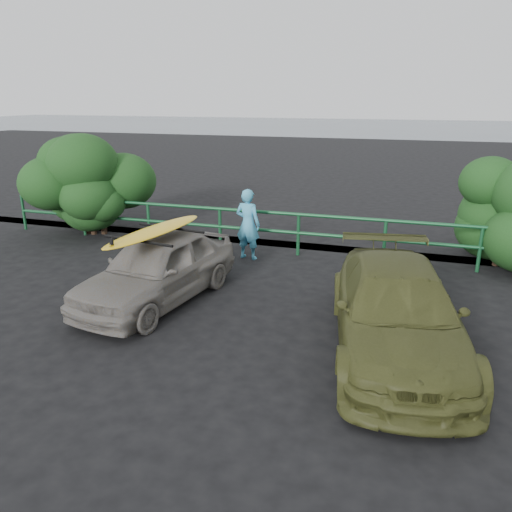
{
  "coord_description": "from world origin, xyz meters",
  "views": [
    {
      "loc": [
        3.5,
        -6.22,
        3.66
      ],
      "look_at": [
        0.95,
        1.81,
        0.95
      ],
      "focal_mm": 35.0,
      "sensor_mm": 36.0,
      "label": 1
    }
  ],
  "objects": [
    {
      "name": "surfboard",
      "position": [
        -0.85,
        1.48,
        1.35
      ],
      "size": [
        0.96,
        2.72,
        0.08
      ],
      "primitive_type": "ellipsoid",
      "rotation": [
        0.0,
        0.0,
        -0.15
      ],
      "color": "yellow",
      "rests_on": "roof_rack"
    },
    {
      "name": "guardrail",
      "position": [
        0.0,
        5.0,
        0.52
      ],
      "size": [
        14.0,
        0.08,
        1.04
      ],
      "primitive_type": null,
      "color": "#164E29",
      "rests_on": "ground"
    },
    {
      "name": "sedan",
      "position": [
        -0.85,
        1.48,
        0.63
      ],
      "size": [
        2.04,
        3.89,
        1.26
      ],
      "primitive_type": "imported",
      "rotation": [
        0.0,
        0.0,
        -0.15
      ],
      "color": "slate",
      "rests_on": "ground"
    },
    {
      "name": "man",
      "position": [
        -0.07,
        4.41,
        0.83
      ],
      "size": [
        0.66,
        0.49,
        1.65
      ],
      "primitive_type": "imported",
      "rotation": [
        0.0,
        0.0,
        2.97
      ],
      "color": "#46A9D2",
      "rests_on": "ground"
    },
    {
      "name": "shrub_left",
      "position": [
        -4.8,
        5.4,
        1.26
      ],
      "size": [
        3.2,
        2.4,
        2.52
      ],
      "primitive_type": null,
      "color": "#1C4619",
      "rests_on": "ground"
    },
    {
      "name": "roof_rack",
      "position": [
        -0.85,
        1.48,
        1.29
      ],
      "size": [
        1.6,
        1.23,
        0.05
      ],
      "primitive_type": null,
      "rotation": [
        0.0,
        0.0,
        -0.15
      ],
      "color": "black",
      "rests_on": "sedan"
    },
    {
      "name": "shrub_right",
      "position": [
        5.0,
        5.5,
        1.17
      ],
      "size": [
        3.2,
        2.4,
        2.33
      ],
      "primitive_type": null,
      "color": "#1C4619",
      "rests_on": "ground"
    },
    {
      "name": "olive_vehicle",
      "position": [
        3.44,
        0.83,
        0.64
      ],
      "size": [
        2.51,
        4.65,
        1.28
      ],
      "primitive_type": "imported",
      "rotation": [
        0.0,
        0.0,
        0.17
      ],
      "color": "#464A20",
      "rests_on": "ground"
    },
    {
      "name": "ocean",
      "position": [
        0.0,
        60.0,
        0.0
      ],
      "size": [
        200.0,
        200.0,
        0.0
      ],
      "primitive_type": "plane",
      "color": "slate",
      "rests_on": "ground"
    },
    {
      "name": "ground",
      "position": [
        0.0,
        0.0,
        0.0
      ],
      "size": [
        80.0,
        80.0,
        0.0
      ],
      "primitive_type": "plane",
      "color": "black"
    }
  ]
}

